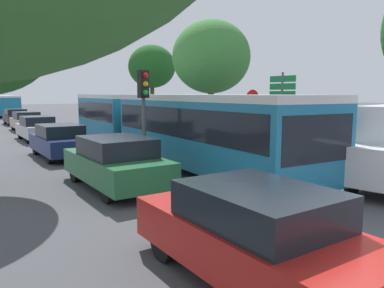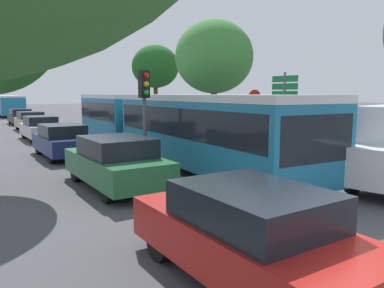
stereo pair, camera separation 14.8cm
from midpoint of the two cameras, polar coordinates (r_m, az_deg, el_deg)
The scene contains 14 objects.
ground_plane at distance 6.63m, azimuth 26.32°, elevation -16.59°, with size 200.00×200.00×0.00m, color #47474C.
articulated_bus at distance 16.20m, azimuth -5.33°, elevation 3.63°, with size 2.80×17.58×2.61m.
city_bus_rear at distance 50.62m, azimuth -27.02°, elevation 5.43°, with size 3.01×11.35×2.42m.
queued_car_red at distance 5.41m, azimuth 8.72°, elevation -13.39°, with size 1.89×4.06×1.38m.
queued_car_green at distance 10.73m, azimuth -11.91°, elevation -2.73°, with size 1.98×4.23×1.44m.
queued_car_navy at distance 16.51m, azimuth -19.72°, elevation 0.47°, with size 1.89×4.04×1.38m.
queued_car_silver at distance 23.11m, azimuth -22.71°, elevation 2.25°, with size 1.88×4.04×1.37m.
queued_car_tan at distance 29.31m, azimuth -24.05°, elevation 3.20°, with size 1.88×4.02×1.37m.
queued_car_black at distance 35.70m, azimuth -25.37°, elevation 3.79°, with size 1.84×3.95×1.35m.
traffic_light at distance 12.50m, azimuth -7.71°, elevation 6.97°, with size 0.35×0.38×3.40m.
no_entry_sign at distance 16.86m, azimuth 8.91°, elevation 4.99°, with size 0.70×0.08×2.82m.
direction_sign_post at distance 17.49m, azimuth 13.33°, elevation 7.24°, with size 0.26×1.39×3.60m.
tree_right_mid at distance 22.98m, azimuth 2.88°, elevation 12.81°, with size 4.67×4.67×6.99m.
tree_right_far at distance 30.94m, azimuth -6.27°, elevation 11.61°, with size 3.79×3.79×6.53m.
Camera 1 is at (-5.23, -3.17, 2.63)m, focal length 35.00 mm.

